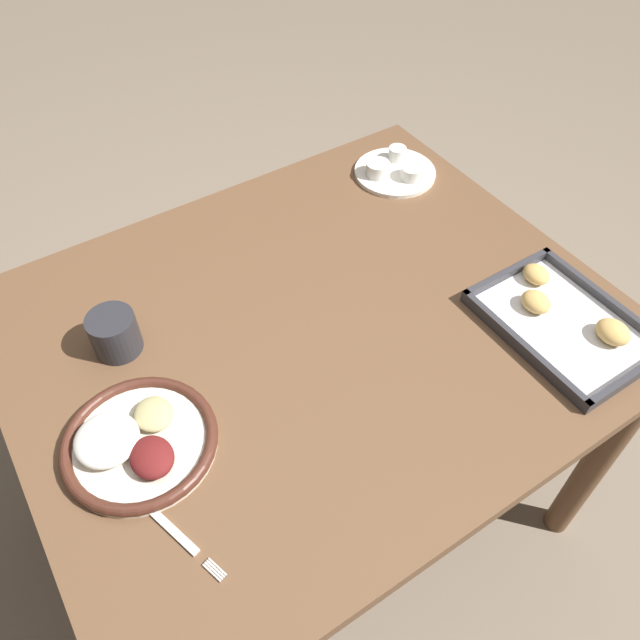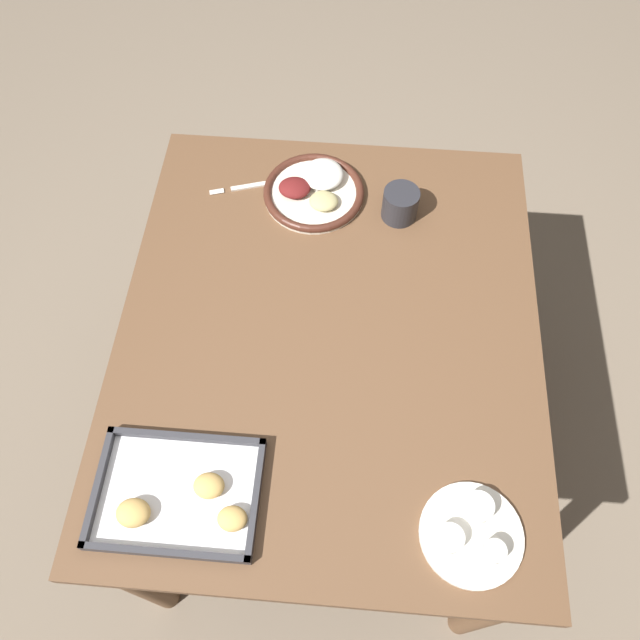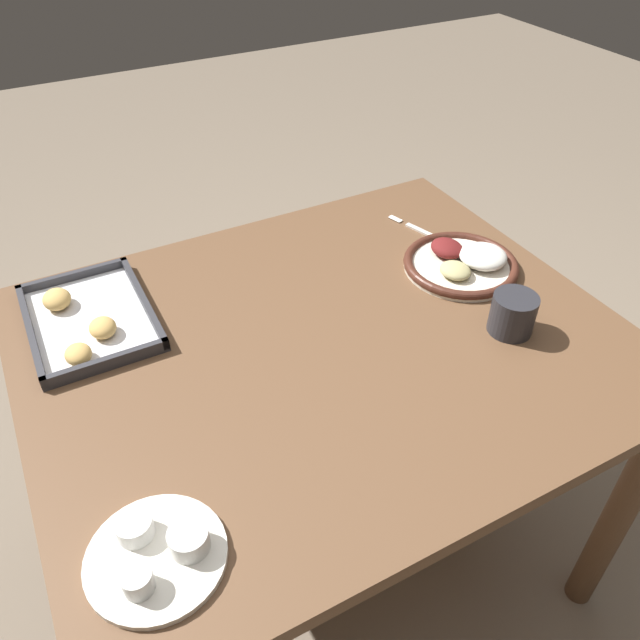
# 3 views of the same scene
# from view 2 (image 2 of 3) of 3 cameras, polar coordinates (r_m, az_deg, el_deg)

# --- Properties ---
(ground_plane) EXTENTS (8.00, 8.00, 0.00)m
(ground_plane) POSITION_cam_2_polar(r_m,az_deg,el_deg) (1.99, 0.55, -10.76)
(ground_plane) COLOR #7A6B59
(dining_table) EXTENTS (0.90, 1.08, 0.72)m
(dining_table) POSITION_cam_2_polar(r_m,az_deg,el_deg) (1.43, 0.76, -2.76)
(dining_table) COLOR brown
(dining_table) RESTS_ON ground_plane
(dinner_plate) EXTENTS (0.24, 0.24, 0.05)m
(dinner_plate) POSITION_cam_2_polar(r_m,az_deg,el_deg) (1.54, -0.53, 11.81)
(dinner_plate) COLOR beige
(dinner_plate) RESTS_ON dining_table
(fork) EXTENTS (0.19, 0.07, 0.00)m
(fork) POSITION_cam_2_polar(r_m,az_deg,el_deg) (1.57, -6.18, 12.12)
(fork) COLOR silver
(fork) RESTS_ON dining_table
(saucer_plate) EXTENTS (0.19, 0.19, 0.04)m
(saucer_plate) POSITION_cam_2_polar(r_m,az_deg,el_deg) (1.20, 13.68, -18.30)
(saucer_plate) COLOR white
(saucer_plate) RESTS_ON dining_table
(baking_tray) EXTENTS (0.31, 0.22, 0.04)m
(baking_tray) POSITION_cam_2_polar(r_m,az_deg,el_deg) (1.22, -12.75, -15.46)
(baking_tray) COLOR #333338
(baking_tray) RESTS_ON dining_table
(drinking_cup) EXTENTS (0.08, 0.08, 0.08)m
(drinking_cup) POSITION_cam_2_polar(r_m,az_deg,el_deg) (1.49, 7.34, 10.47)
(drinking_cup) COLOR #28282D
(drinking_cup) RESTS_ON dining_table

